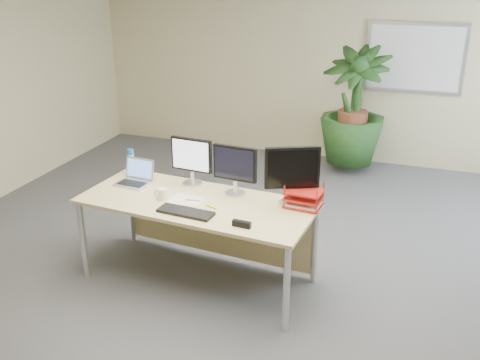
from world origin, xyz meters
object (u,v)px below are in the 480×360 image
(monitor_left, at_px, (192,158))
(laptop, at_px, (136,177))
(floor_plant, at_px, (352,120))
(monitor_right, at_px, (235,167))
(desk, at_px, (203,213))

(monitor_left, distance_m, laptop, 0.58)
(floor_plant, distance_m, monitor_right, 3.08)
(floor_plant, distance_m, monitor_left, 3.12)
(floor_plant, xyz_separation_m, monitor_left, (-1.09, -2.91, 0.31))
(monitor_left, xyz_separation_m, laptop, (-0.52, -0.14, -0.20))
(laptop, bearing_deg, monitor_left, 15.29)
(desk, xyz_separation_m, floor_plant, (0.89, 3.14, 0.12))
(monitor_right, bearing_deg, laptop, -176.85)
(monitor_right, bearing_deg, monitor_left, 169.04)
(monitor_right, xyz_separation_m, laptop, (-0.98, -0.05, -0.20))
(laptop, bearing_deg, desk, -6.64)
(floor_plant, relative_size, monitor_right, 3.30)
(desk, relative_size, monitor_right, 4.70)
(monitor_left, bearing_deg, monitor_right, -10.96)
(floor_plant, height_order, monitor_right, floor_plant)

